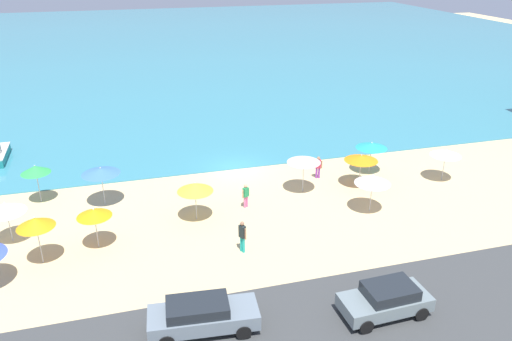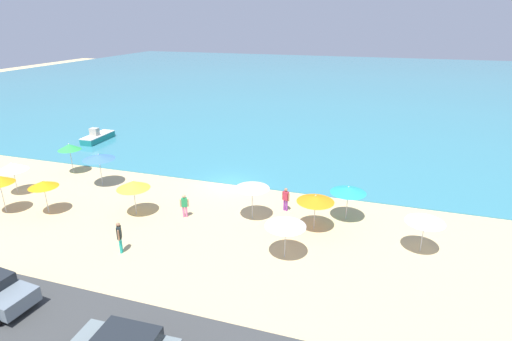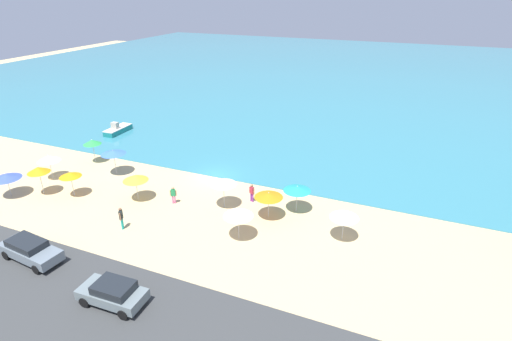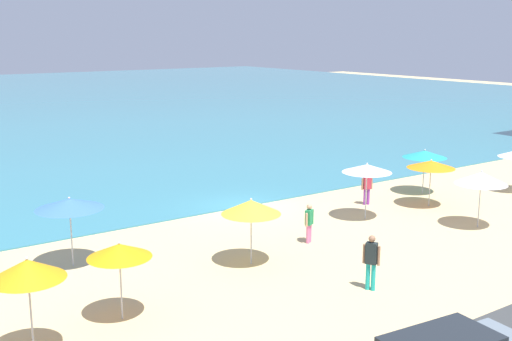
% 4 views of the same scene
% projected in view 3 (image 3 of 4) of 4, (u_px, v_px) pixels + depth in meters
% --- Properties ---
extents(ground_plane, '(160.00, 160.00, 0.00)m').
position_uv_depth(ground_plane, '(215.00, 177.00, 38.44)').
color(ground_plane, '#CFB57F').
extents(sea, '(150.00, 110.00, 0.05)m').
position_uv_depth(sea, '(337.00, 72.00, 84.44)').
color(sea, teal).
rests_on(sea, ground_plane).
extents(coastal_road, '(80.00, 8.00, 0.06)m').
position_uv_depth(coastal_road, '(70.00, 300.00, 23.37)').
color(coastal_road, '#393B3B').
rests_on(coastal_road, ground_plane).
extents(beach_umbrella_0, '(2.36, 2.36, 2.53)m').
position_uv_depth(beach_umbrella_0, '(113.00, 152.00, 38.19)').
color(beach_umbrella_0, '#B2B2B7').
rests_on(beach_umbrella_0, ground_plane).
extents(beach_umbrella_1, '(2.12, 2.12, 2.43)m').
position_uv_depth(beach_umbrella_1, '(135.00, 178.00, 33.51)').
color(beach_umbrella_1, '#B2B2B7').
rests_on(beach_umbrella_1, ground_plane).
extents(beach_umbrella_2, '(2.45, 2.45, 2.19)m').
position_uv_depth(beach_umbrella_2, '(6.00, 176.00, 34.24)').
color(beach_umbrella_2, '#B2B2B7').
rests_on(beach_umbrella_2, ground_plane).
extents(beach_umbrella_3, '(1.84, 1.84, 2.35)m').
position_uv_depth(beach_umbrella_3, '(70.00, 174.00, 34.16)').
color(beach_umbrella_3, '#B2B2B7').
rests_on(beach_umbrella_3, ground_plane).
extents(beach_umbrella_4, '(2.18, 2.18, 2.54)m').
position_uv_depth(beach_umbrella_4, '(223.00, 182.00, 32.34)').
color(beach_umbrella_4, '#B2B2B7').
rests_on(beach_umbrella_4, ground_plane).
extents(beach_umbrella_5, '(2.25, 2.25, 2.28)m').
position_uv_depth(beach_umbrella_5, '(269.00, 195.00, 30.88)').
color(beach_umbrella_5, '#B2B2B7').
rests_on(beach_umbrella_5, ground_plane).
extents(beach_umbrella_6, '(2.17, 2.17, 2.47)m').
position_uv_depth(beach_umbrella_6, '(238.00, 213.00, 28.28)').
color(beach_umbrella_6, '#B2B2B7').
rests_on(beach_umbrella_6, ground_plane).
extents(beach_umbrella_7, '(1.80, 1.80, 2.56)m').
position_uv_depth(beach_umbrella_7, '(92.00, 142.00, 40.72)').
color(beach_umbrella_7, '#B2B2B7').
rests_on(beach_umbrella_7, ground_plane).
extents(beach_umbrella_8, '(2.24, 2.24, 2.31)m').
position_uv_depth(beach_umbrella_8, '(297.00, 189.00, 31.82)').
color(beach_umbrella_8, '#B2B2B7').
rests_on(beach_umbrella_8, ground_plane).
extents(beach_umbrella_9, '(2.09, 2.09, 2.28)m').
position_uv_depth(beach_umbrella_9, '(344.00, 215.00, 28.21)').
color(beach_umbrella_9, '#B2B2B7').
rests_on(beach_umbrella_9, ground_plane).
extents(beach_umbrella_10, '(1.88, 1.88, 2.69)m').
position_uv_depth(beach_umbrella_10, '(38.00, 170.00, 34.34)').
color(beach_umbrella_10, '#B2B2B7').
rests_on(beach_umbrella_10, ground_plane).
extents(beach_umbrella_11, '(2.08, 2.08, 2.43)m').
position_uv_depth(beach_umbrella_11, '(48.00, 158.00, 37.33)').
color(beach_umbrella_11, '#B2B2B7').
rests_on(beach_umbrella_11, ground_plane).
extents(bather_0, '(0.36, 0.51, 1.83)m').
position_uv_depth(bather_0, '(121.00, 217.00, 29.87)').
color(bather_0, '#1EABA0').
rests_on(bather_0, ground_plane).
extents(bather_1, '(0.52, 0.36, 1.58)m').
position_uv_depth(bather_1, '(173.00, 194.00, 33.45)').
color(bather_1, pink).
rests_on(bather_1, ground_plane).
extents(bather_2, '(0.54, 0.33, 1.63)m').
position_uv_depth(bather_2, '(252.00, 192.00, 33.74)').
color(bather_2, purple).
rests_on(bather_2, ground_plane).
extents(parked_car_1, '(4.72, 2.15, 1.46)m').
position_uv_depth(parked_car_1, '(30.00, 250.00, 26.51)').
color(parked_car_1, slate).
rests_on(parked_car_1, coastal_road).
extents(parked_car_3, '(3.98, 1.99, 1.45)m').
position_uv_depth(parked_car_3, '(113.00, 293.00, 22.81)').
color(parked_car_3, slate).
rests_on(parked_car_3, coastal_road).
extents(skiff_nearshore, '(1.54, 4.37, 1.45)m').
position_uv_depth(skiff_nearshore, '(118.00, 129.00, 49.75)').
color(skiff_nearshore, teal).
rests_on(skiff_nearshore, sea).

